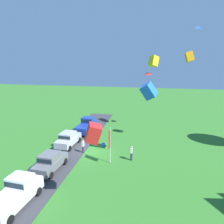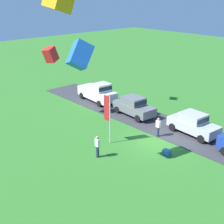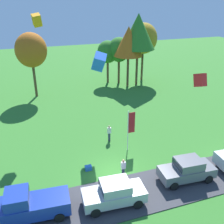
{
  "view_description": "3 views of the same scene",
  "coord_description": "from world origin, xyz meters",
  "px_view_note": "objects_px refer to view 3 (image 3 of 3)",
  "views": [
    {
      "loc": [
        23.67,
        7.26,
        11.21
      ],
      "look_at": [
        1.88,
        3.02,
        5.65
      ],
      "focal_mm": 35.0,
      "sensor_mm": 36.0,
      "label": 1
    },
    {
      "loc": [
        -14.38,
        17.93,
        11.44
      ],
      "look_at": [
        0.98,
        3.91,
        3.32
      ],
      "focal_mm": 50.0,
      "sensor_mm": 36.0,
      "label": 2
    },
    {
      "loc": [
        -6.04,
        -16.79,
        13.66
      ],
      "look_at": [
        1.76,
        5.76,
        2.85
      ],
      "focal_mm": 42.0,
      "sensor_mm": 36.0,
      "label": 3
    }
  ],
  "objects_px": {
    "person_on_lawn": "(123,168)",
    "tree_far_right": "(108,52)",
    "tree_far_left": "(138,32)",
    "cooler_box": "(88,168)",
    "tree_lone_near": "(31,50)",
    "kite_box_near_flag": "(37,20)",
    "person_beside_suv": "(109,133)",
    "tree_right_of_center": "(119,50)",
    "tree_left_of_center": "(129,42)",
    "tree_center_back": "(143,39)",
    "car_sedan_near_entrance": "(114,192)",
    "kite_box_topmost": "(200,80)",
    "flag_banner": "(130,125)",
    "kite_box_trailing_tail": "(99,62)",
    "car_pickup_far_end": "(28,205)",
    "car_sedan_by_flagpole": "(187,169)"
  },
  "relations": [
    {
      "from": "person_on_lawn",
      "to": "tree_far_right",
      "type": "xyz_separation_m",
      "value": [
        6.66,
        24.21,
        4.21
      ]
    },
    {
      "from": "tree_far_right",
      "to": "tree_far_left",
      "type": "xyz_separation_m",
      "value": [
        3.99,
        -2.75,
        3.36
      ]
    },
    {
      "from": "cooler_box",
      "to": "tree_far_left",
      "type": "bearing_deg",
      "value": 56.27
    },
    {
      "from": "tree_lone_near",
      "to": "kite_box_near_flag",
      "type": "height_order",
      "value": "kite_box_near_flag"
    },
    {
      "from": "person_beside_suv",
      "to": "tree_right_of_center",
      "type": "relative_size",
      "value": 0.23
    },
    {
      "from": "kite_box_near_flag",
      "to": "tree_left_of_center",
      "type": "bearing_deg",
      "value": 34.29
    },
    {
      "from": "person_beside_suv",
      "to": "tree_center_back",
      "type": "relative_size",
      "value": 0.18
    },
    {
      "from": "tree_right_of_center",
      "to": "tree_far_left",
      "type": "height_order",
      "value": "tree_far_left"
    },
    {
      "from": "car_sedan_near_entrance",
      "to": "tree_far_left",
      "type": "height_order",
      "value": "tree_far_left"
    },
    {
      "from": "tree_left_of_center",
      "to": "kite_box_topmost",
      "type": "bearing_deg",
      "value": -88.76
    },
    {
      "from": "tree_far_right",
      "to": "cooler_box",
      "type": "xyz_separation_m",
      "value": [
        -9.09,
        -22.34,
        -4.88
      ]
    },
    {
      "from": "tree_lone_near",
      "to": "tree_center_back",
      "type": "relative_size",
      "value": 0.95
    },
    {
      "from": "tree_lone_near",
      "to": "tree_center_back",
      "type": "xyz_separation_m",
      "value": [
        17.81,
        2.22,
        0.34
      ]
    },
    {
      "from": "person_beside_suv",
      "to": "flag_banner",
      "type": "xyz_separation_m",
      "value": [
        1.33,
        -2.21,
        1.72
      ]
    },
    {
      "from": "tree_far_left",
      "to": "cooler_box",
      "type": "relative_size",
      "value": 19.82
    },
    {
      "from": "tree_center_back",
      "to": "flag_banner",
      "type": "xyz_separation_m",
      "value": [
        -10.52,
        -19.97,
        -4.38
      ]
    },
    {
      "from": "tree_far_left",
      "to": "kite_box_trailing_tail",
      "type": "relative_size",
      "value": 7.41
    },
    {
      "from": "person_on_lawn",
      "to": "flag_banner",
      "type": "distance_m",
      "value": 4.58
    },
    {
      "from": "tree_right_of_center",
      "to": "flag_banner",
      "type": "bearing_deg",
      "value": -107.46
    },
    {
      "from": "tree_right_of_center",
      "to": "cooler_box",
      "type": "distance_m",
      "value": 24.63
    },
    {
      "from": "person_beside_suv",
      "to": "tree_center_back",
      "type": "xyz_separation_m",
      "value": [
        11.84,
        17.76,
        6.11
      ]
    },
    {
      "from": "tree_far_right",
      "to": "kite_box_topmost",
      "type": "xyz_separation_m",
      "value": [
        2.74,
        -20.18,
        1.01
      ]
    },
    {
      "from": "kite_box_near_flag",
      "to": "kite_box_trailing_tail",
      "type": "xyz_separation_m",
      "value": [
        4.96,
        -4.46,
        -3.49
      ]
    },
    {
      "from": "person_on_lawn",
      "to": "car_pickup_far_end",
      "type": "bearing_deg",
      "value": -165.78
    },
    {
      "from": "tree_center_back",
      "to": "tree_far_right",
      "type": "bearing_deg",
      "value": 174.62
    },
    {
      "from": "tree_center_back",
      "to": "flag_banner",
      "type": "relative_size",
      "value": 2.31
    },
    {
      "from": "tree_right_of_center",
      "to": "kite_box_near_flag",
      "type": "height_order",
      "value": "kite_box_near_flag"
    },
    {
      "from": "person_on_lawn",
      "to": "kite_box_trailing_tail",
      "type": "xyz_separation_m",
      "value": [
        0.33,
        7.5,
        6.93
      ]
    },
    {
      "from": "flag_banner",
      "to": "kite_box_near_flag",
      "type": "height_order",
      "value": "kite_box_near_flag"
    },
    {
      "from": "person_beside_suv",
      "to": "tree_right_of_center",
      "type": "distance_m",
      "value": 19.6
    },
    {
      "from": "car_sedan_near_entrance",
      "to": "tree_far_right",
      "type": "bearing_deg",
      "value": 72.72
    },
    {
      "from": "tree_left_of_center",
      "to": "kite_box_near_flag",
      "type": "xyz_separation_m",
      "value": [
        -13.65,
        -9.31,
        4.23
      ]
    },
    {
      "from": "person_on_lawn",
      "to": "tree_right_of_center",
      "type": "bearing_deg",
      "value": 70.45
    },
    {
      "from": "tree_far_right",
      "to": "tree_far_left",
      "type": "relative_size",
      "value": 0.62
    },
    {
      "from": "car_sedan_by_flagpole",
      "to": "kite_box_near_flag",
      "type": "xyz_separation_m",
      "value": [
        -9.28,
        13.89,
        10.26
      ]
    },
    {
      "from": "car_sedan_by_flagpole",
      "to": "tree_lone_near",
      "type": "relative_size",
      "value": 0.5
    },
    {
      "from": "person_on_lawn",
      "to": "kite_box_topmost",
      "type": "xyz_separation_m",
      "value": [
        9.4,
        4.03,
        5.22
      ]
    },
    {
      "from": "tree_center_back",
      "to": "cooler_box",
      "type": "distance_m",
      "value": 27.33
    },
    {
      "from": "tree_far_right",
      "to": "tree_left_of_center",
      "type": "bearing_deg",
      "value": -51.27
    },
    {
      "from": "car_sedan_by_flagpole",
      "to": "tree_right_of_center",
      "type": "distance_m",
      "value": 25.97
    },
    {
      "from": "car_pickup_far_end",
      "to": "flag_banner",
      "type": "distance_m",
      "value": 11.13
    },
    {
      "from": "tree_far_right",
      "to": "tree_left_of_center",
      "type": "height_order",
      "value": "tree_left_of_center"
    },
    {
      "from": "tree_far_right",
      "to": "tree_far_left",
      "type": "distance_m",
      "value": 5.89
    },
    {
      "from": "tree_lone_near",
      "to": "tree_center_back",
      "type": "distance_m",
      "value": 17.95
    },
    {
      "from": "car_sedan_by_flagpole",
      "to": "flag_banner",
      "type": "xyz_separation_m",
      "value": [
        -2.55,
        5.61,
        1.56
      ]
    },
    {
      "from": "tree_right_of_center",
      "to": "kite_box_near_flag",
      "type": "xyz_separation_m",
      "value": [
        -12.94,
        -11.44,
        5.81
      ]
    },
    {
      "from": "car_pickup_far_end",
      "to": "tree_far_right",
      "type": "distance_m",
      "value": 29.91
    },
    {
      "from": "tree_left_of_center",
      "to": "kite_box_topmost",
      "type": "distance_m",
      "value": 17.26
    },
    {
      "from": "car_sedan_by_flagpole",
      "to": "kite_box_trailing_tail",
      "type": "distance_m",
      "value": 12.39
    },
    {
      "from": "flag_banner",
      "to": "kite_box_near_flag",
      "type": "xyz_separation_m",
      "value": [
        -6.73,
        8.27,
        8.7
      ]
    }
  ]
}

